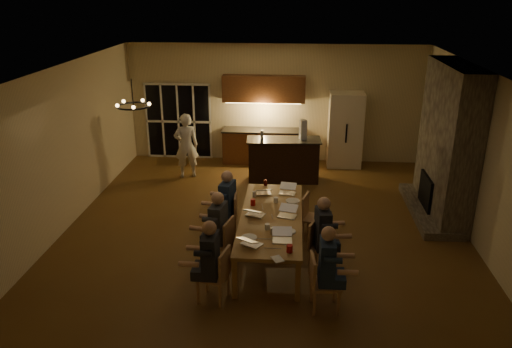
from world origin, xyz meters
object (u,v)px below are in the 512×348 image
object	(u,v)px
standing_person	(186,145)
plate_left	(249,237)
chair_left_mid	(219,242)
mug_front	(267,227)
can_cola	(266,183)
person_right_mid	(322,235)
laptop_a	(252,238)
laptop_b	(282,235)
chair_left_far	(225,216)
chair_right_near	(325,283)
chair_right_mid	(324,247)
mug_mid	(276,200)
mug_back	(254,194)
can_silver	(272,231)
laptop_d	(287,211)
chair_left_near	(213,275)
plate_far	(293,201)
person_left_far	(228,205)
plate_near	(289,231)
laptop_f	(287,188)
person_right_near	(327,268)
laptop_c	(255,209)
can_right	(296,207)
bar_blender	(303,130)
person_left_mid	(218,229)
bar_bottle	(262,135)
redcup_mid	(253,202)
laptop_e	(263,188)
refrigerator	(345,130)
dining_table	(271,235)
chair_right_far	(315,218)
person_left_near	(211,262)
chandelier	(133,106)

from	to	relation	value
standing_person	plate_left	xyz separation A→B (m)	(2.03, -4.62, -0.07)
chair_left_mid	mug_front	size ratio (longest dim) A/B	8.90
mug_front	can_cola	xyz separation A→B (m)	(-0.15, 1.97, 0.01)
person_right_mid	can_cola	xyz separation A→B (m)	(-1.08, 1.99, 0.12)
laptop_a	laptop_b	distance (m)	0.50
chair_left_far	chair_right_near	xyz separation A→B (m)	(1.82, -2.18, 0.00)
chair_right_mid	mug_mid	distance (m)	1.46
chair_right_near	standing_person	world-z (taller)	standing_person
can_cola	person_right_mid	bearing A→B (deg)	-61.44
mug_back	can_silver	size ratio (longest dim) A/B	0.83
laptop_d	mug_front	bearing A→B (deg)	-108.18
chair_right_near	plate_left	bearing A→B (deg)	52.46
chair_left_near	plate_left	distance (m)	0.89
mug_front	mug_mid	world-z (taller)	same
plate_far	mug_mid	bearing A→B (deg)	-166.91
person_left_far	plate_near	xyz separation A→B (m)	(1.20, -1.15, 0.07)
person_right_mid	laptop_f	xyz separation A→B (m)	(-0.63, 1.59, 0.17)
laptop_f	chair_right_near	bearing A→B (deg)	-68.21
person_right_near	laptop_c	world-z (taller)	person_right_near
chair_left_far	can_right	size ratio (longest dim) A/B	7.42
bar_blender	chair_right_mid	bearing A→B (deg)	-105.94
mug_mid	mug_front	bearing A→B (deg)	-94.90
person_left_mid	chair_left_far	bearing A→B (deg)	-168.19
laptop_d	plate_near	size ratio (longest dim) A/B	1.41
can_cola	mug_front	bearing A→B (deg)	-85.57
bar_bottle	can_right	bearing A→B (deg)	-75.46
laptop_a	bar_blender	size ratio (longest dim) A/B	0.67
redcup_mid	can_cola	distance (m)	1.02
person_right_mid	can_cola	bearing A→B (deg)	19.64
person_left_mid	plate_far	distance (m)	1.71
chair_left_mid	mug_front	bearing A→B (deg)	101.39
person_left_far	laptop_b	distance (m)	1.85
laptop_e	refrigerator	bearing A→B (deg)	-127.62
dining_table	chair_right_far	world-z (taller)	chair_right_far
person_left_near	plate_near	size ratio (longest dim) A/B	6.09
chair_right_far	mug_front	world-z (taller)	chair_right_far
laptop_c	laptop_f	size ratio (longest dim) A/B	1.00
person_left_far	person_right_mid	bearing A→B (deg)	69.00
bar_bottle	mug_front	bearing A→B (deg)	-84.77
can_cola	can_right	world-z (taller)	same
laptop_f	redcup_mid	xyz separation A→B (m)	(-0.63, -0.61, -0.05)
standing_person	chandelier	bearing A→B (deg)	74.34
mug_front	redcup_mid	bearing A→B (deg)	108.72
person_right_near	bar_bottle	world-z (taller)	person_right_near
laptop_d	plate_left	size ratio (longest dim) A/B	1.22
chair_right_mid	mug_mid	world-z (taller)	chair_right_mid
standing_person	can_cola	bearing A→B (deg)	116.70
person_left_far	plate_left	bearing A→B (deg)	32.11
chair_right_far	can_right	bearing A→B (deg)	147.50
chandelier	bar_blender	distance (m)	5.03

